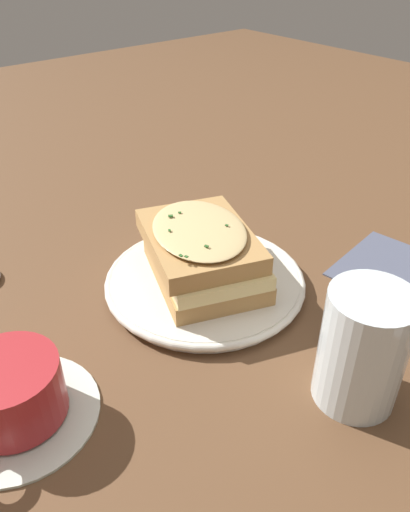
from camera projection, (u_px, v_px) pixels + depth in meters
ground_plane at (203, 270)px, 0.63m from camera, size 2.40×2.40×0.00m
dinner_plate at (205, 281)px, 0.60m from camera, size 0.24×0.24×0.02m
sandwich at (202, 252)px, 0.58m from camera, size 0.16×0.19×0.07m
teacup_with_saucer at (12, 396)px, 0.43m from camera, size 0.14×0.14×0.06m
water_glass at (363, 348)px, 0.44m from camera, size 0.08×0.08×0.12m
napkin at (389, 267)px, 0.64m from camera, size 0.15×0.13×0.00m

